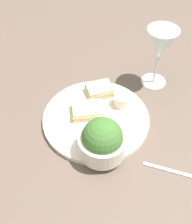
% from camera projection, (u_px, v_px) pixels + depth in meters
% --- Properties ---
extents(ground_plane, '(4.00, 4.00, 0.00)m').
position_uv_depth(ground_plane, '(96.00, 120.00, 0.77)').
color(ground_plane, brown).
extents(dinner_plate, '(0.29, 0.29, 0.01)m').
position_uv_depth(dinner_plate, '(96.00, 119.00, 0.77)').
color(dinner_plate, silver).
rests_on(dinner_plate, ground_plane).
extents(salad_bowl, '(0.11, 0.11, 0.10)m').
position_uv_depth(salad_bowl, '(102.00, 140.00, 0.66)').
color(salad_bowl, silver).
rests_on(salad_bowl, dinner_plate).
extents(sauce_ramekin, '(0.05, 0.05, 0.03)m').
position_uv_depth(sauce_ramekin, '(122.00, 100.00, 0.78)').
color(sauce_ramekin, beige).
rests_on(sauce_ramekin, dinner_plate).
extents(cheese_toast_near, '(0.10, 0.09, 0.03)m').
position_uv_depth(cheese_toast_near, '(88.00, 110.00, 0.76)').
color(cheese_toast_near, '#D1B27F').
rests_on(cheese_toast_near, dinner_plate).
extents(cheese_toast_far, '(0.08, 0.07, 0.03)m').
position_uv_depth(cheese_toast_far, '(99.00, 90.00, 0.81)').
color(cheese_toast_far, '#D1B27F').
rests_on(cheese_toast_far, dinner_plate).
extents(wine_glass, '(0.09, 0.09, 0.18)m').
position_uv_depth(wine_glass, '(160.00, 47.00, 0.78)').
color(wine_glass, silver).
rests_on(wine_glass, ground_plane).
extents(fork, '(0.12, 0.12, 0.01)m').
position_uv_depth(fork, '(177.00, 172.00, 0.66)').
color(fork, silver).
rests_on(fork, ground_plane).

